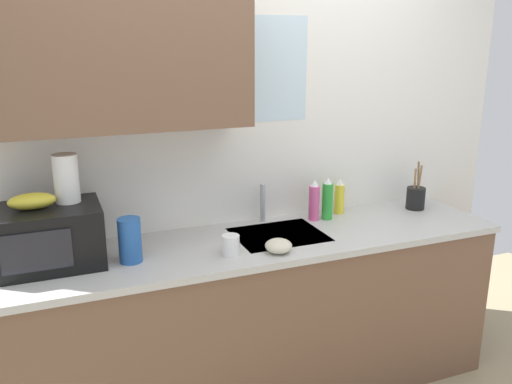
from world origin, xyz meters
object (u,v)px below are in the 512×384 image
(paper_towel_roll, at_px, (66,178))
(dish_soap_bottle_green, at_px, (327,200))
(mug_white, at_px, (231,245))
(utensil_crock, at_px, (416,197))
(banana_bunch, at_px, (32,201))
(cereal_canister, at_px, (130,240))
(dish_soap_bottle_pink, at_px, (314,201))
(microwave, at_px, (48,236))
(dish_soap_bottle_yellow, at_px, (339,197))
(small_bowl, at_px, (279,246))

(paper_towel_roll, distance_m, dish_soap_bottle_green, 1.39)
(mug_white, relative_size, utensil_crock, 0.33)
(banana_bunch, xyz_separation_m, paper_towel_roll, (0.15, 0.05, 0.08))
(cereal_canister, relative_size, mug_white, 2.18)
(banana_bunch, xyz_separation_m, dish_soap_bottle_green, (1.52, 0.10, -0.19))
(cereal_canister, bearing_deg, dish_soap_bottle_pink, 11.56)
(paper_towel_roll, relative_size, utensil_crock, 0.76)
(dish_soap_bottle_green, bearing_deg, dish_soap_bottle_pink, 169.76)
(microwave, height_order, cereal_canister, microwave)
(dish_soap_bottle_yellow, bearing_deg, dish_soap_bottle_pink, -164.96)
(banana_bunch, bearing_deg, cereal_canister, -14.38)
(dish_soap_bottle_green, distance_m, mug_white, 0.74)
(microwave, bearing_deg, dish_soap_bottle_green, 4.00)
(dish_soap_bottle_pink, bearing_deg, banana_bunch, -175.44)
(microwave, xyz_separation_m, dish_soap_bottle_yellow, (1.58, 0.17, -0.04))
(microwave, relative_size, dish_soap_bottle_pink, 1.99)
(microwave, height_order, small_bowl, microwave)
(dish_soap_bottle_pink, height_order, dish_soap_bottle_yellow, dish_soap_bottle_pink)
(dish_soap_bottle_pink, height_order, cereal_canister, dish_soap_bottle_pink)
(banana_bunch, relative_size, dish_soap_bottle_green, 0.83)
(small_bowl, bearing_deg, cereal_canister, 167.40)
(cereal_canister, height_order, mug_white, cereal_canister)
(dish_soap_bottle_yellow, height_order, small_bowl, dish_soap_bottle_yellow)
(dish_soap_bottle_pink, xyz_separation_m, small_bowl, (-0.38, -0.37, -0.08))
(banana_bunch, bearing_deg, microwave, -1.80)
(dish_soap_bottle_green, bearing_deg, paper_towel_roll, -177.86)
(banana_bunch, distance_m, dish_soap_bottle_yellow, 1.66)
(dish_soap_bottle_pink, distance_m, cereal_canister, 1.07)
(dish_soap_bottle_green, relative_size, mug_white, 2.54)
(banana_bunch, height_order, dish_soap_bottle_pink, banana_bunch)
(mug_white, bearing_deg, utensil_crock, 11.65)
(mug_white, bearing_deg, dish_soap_bottle_pink, 26.95)
(dish_soap_bottle_yellow, bearing_deg, utensil_crock, -11.75)
(paper_towel_roll, bearing_deg, dish_soap_bottle_pink, 2.88)
(paper_towel_roll, relative_size, dish_soap_bottle_pink, 0.95)
(paper_towel_roll, xyz_separation_m, small_bowl, (0.91, -0.30, -0.35))
(microwave, xyz_separation_m, dish_soap_bottle_pink, (1.39, 0.12, -0.03))
(cereal_canister, height_order, utensil_crock, utensil_crock)
(paper_towel_roll, height_order, dish_soap_bottle_yellow, paper_towel_roll)
(utensil_crock, relative_size, small_bowl, 2.21)
(banana_bunch, height_order, utensil_crock, banana_bunch)
(mug_white, bearing_deg, cereal_canister, 168.72)
(microwave, bearing_deg, mug_white, -13.39)
(microwave, relative_size, dish_soap_bottle_yellow, 2.22)
(banana_bunch, xyz_separation_m, cereal_canister, (0.39, -0.10, -0.20))
(dish_soap_bottle_green, distance_m, dish_soap_bottle_yellow, 0.13)
(dish_soap_bottle_pink, height_order, small_bowl, dish_soap_bottle_pink)
(dish_soap_bottle_green, relative_size, utensil_crock, 0.84)
(dish_soap_bottle_pink, height_order, dish_soap_bottle_green, dish_soap_bottle_green)
(banana_bunch, distance_m, dish_soap_bottle_pink, 1.46)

